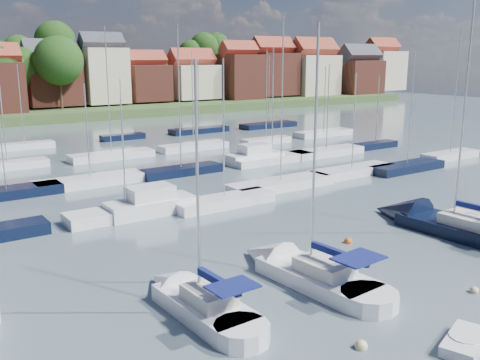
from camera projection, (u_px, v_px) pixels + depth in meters
ground at (118, 165)px, 60.83m from camera, size 260.00×260.00×0.00m
sailboat_left at (194, 302)px, 26.03m from camera, size 2.77×9.49×12.92m
sailboat_centre at (301, 271)px, 29.74m from camera, size 3.67×11.10×14.87m
sailboat_navy at (437, 224)px, 38.27m from camera, size 4.03×13.37×18.25m
tender at (465, 342)px, 22.58m from camera, size 3.23×2.26×0.64m
buoy_b at (361, 348)px, 22.57m from camera, size 0.55×0.55×0.55m
buoy_c at (372, 306)px, 26.38m from camera, size 0.47×0.47×0.47m
buoy_d at (474, 292)px, 27.91m from camera, size 0.46×0.46×0.46m
buoy_e at (348, 243)px, 35.35m from camera, size 0.54×0.54×0.54m
marina_field at (151, 166)px, 57.89m from camera, size 79.62×41.41×15.93m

